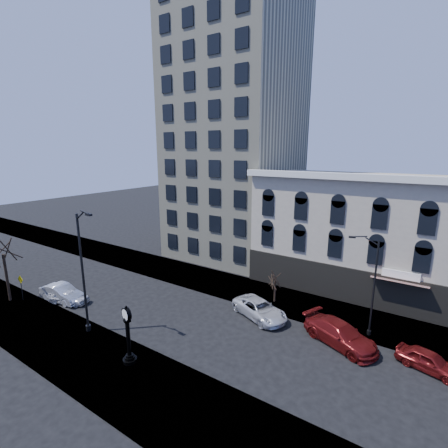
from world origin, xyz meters
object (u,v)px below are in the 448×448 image
Objects in this scene: car_near_b at (62,293)px; street_lamp_near at (84,240)px; street_clock at (128,337)px; car_near_a at (69,297)px; warning_sign at (21,283)px.

street_lamp_near is at bearing -109.61° from car_near_b.
car_near_a is (-12.13, 2.92, -1.38)m from street_clock.
car_near_b is (-1.02, -0.04, 0.14)m from car_near_a.
car_near_a is 0.80× the size of car_near_b.
car_near_a is at bearing 27.64° from warning_sign.
warning_sign is at bearing 120.80° from car_near_b.
car_near_b reaches higher than car_near_a.
warning_sign is at bearing 99.17° from car_near_a.
warning_sign reaches higher than car_near_a.
car_near_b is at bearing 34.42° from warning_sign.
warning_sign is (-16.26, 0.66, -0.16)m from street_clock.
street_lamp_near is at bearing -0.40° from warning_sign.
street_lamp_near is at bearing -126.90° from car_near_a.
street_lamp_near reaches higher than street_clock.
street_clock is at bearing -0.83° from street_lamp_near.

